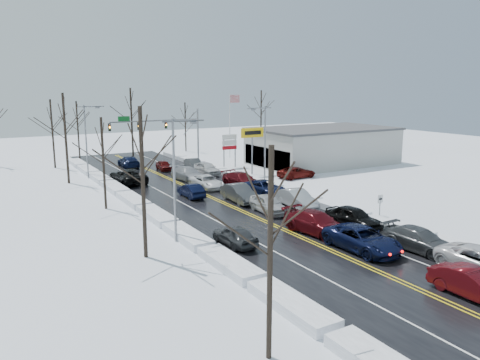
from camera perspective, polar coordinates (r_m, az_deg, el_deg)
ground at (r=42.16m, az=0.81°, el=-4.07°), size 160.00×160.00×0.00m
road_surface at (r=43.82m, az=-0.55°, el=-3.47°), size 14.00×84.00×0.01m
snow_bank_left at (r=40.72m, az=-9.90°, el=-4.80°), size 1.67×72.00×0.58m
snow_bank_right at (r=47.94m, az=7.37°, el=-2.27°), size 1.67×72.00×0.58m
traffic_signal_mast at (r=67.61m, az=-9.06°, el=6.34°), size 13.28×0.39×8.00m
tires_plus_sign at (r=60.09m, az=1.51°, el=5.40°), size 3.20×0.34×6.00m
used_vehicles_sign at (r=65.42m, az=-1.28°, el=4.41°), size 2.20×0.22×4.65m
speed_limit_sign at (r=40.79m, az=16.71°, el=-2.72°), size 0.55×0.09×2.35m
flagpole at (r=74.39m, az=-1.15°, el=7.27°), size 1.87×1.20×10.00m
dealership_building at (r=69.89m, az=10.07°, el=4.14°), size 20.40×12.40×5.30m
streetlight_ne at (r=53.85m, az=2.89°, el=5.04°), size 3.20×0.25×9.00m
streetlight_sw at (r=33.82m, az=-7.72°, el=1.20°), size 3.20×0.25×9.00m
streetlight_nw at (r=60.42m, az=-18.10°, el=5.18°), size 3.20×0.25×9.00m
tree_left_a at (r=18.53m, az=3.75°, el=-4.07°), size 3.60×3.60×9.00m
tree_left_b at (r=30.60m, az=-11.89°, el=3.18°), size 4.00×4.00×10.00m
tree_left_c at (r=44.36m, az=-16.42°, el=4.06°), size 3.40×3.40×8.50m
tree_left_d at (r=57.74m, az=-20.61°, el=6.78°), size 4.20×4.20×10.50m
tree_left_e at (r=69.68m, az=-21.99°, el=6.77°), size 3.80×3.80×9.50m
tree_far_b at (r=77.40m, az=-19.23°, el=7.07°), size 3.60×3.60×9.00m
tree_far_c at (r=77.36m, az=-13.13°, el=8.44°), size 4.40×4.40×11.00m
tree_far_d at (r=82.37m, az=-6.69°, el=7.60°), size 3.40×3.40×8.50m
tree_far_e at (r=90.34m, az=2.59°, el=8.87°), size 4.20×4.20×10.50m
queued_car_1 at (r=28.92m, az=26.45°, el=-12.70°), size 1.73×4.80×1.57m
queued_car_2 at (r=33.97m, az=14.62°, el=-8.30°), size 2.84×6.02×1.66m
queued_car_3 at (r=36.99m, az=9.25°, el=-6.44°), size 3.13×6.14×1.71m
queued_car_4 at (r=42.44m, az=3.47°, el=-3.99°), size 2.30×4.88×1.61m
queued_car_5 at (r=46.31m, az=-0.05°, el=-2.66°), size 2.06×5.30×1.72m
queued_car_6 at (r=52.54m, az=-4.08°, el=-1.00°), size 2.44×5.22×1.44m
queued_car_7 at (r=57.12m, az=-6.33°, el=-0.04°), size 3.01×5.86×1.63m
queued_car_8 at (r=64.41m, az=-9.24°, el=1.17°), size 1.95×4.04×1.33m
queued_car_11 at (r=35.10m, az=20.96°, el=-8.05°), size 2.53×5.57×1.58m
queued_car_12 at (r=39.10m, az=13.62°, el=-5.64°), size 2.45×5.18×1.71m
queued_car_13 at (r=44.44m, az=6.93°, el=-3.34°), size 2.22×5.28×1.70m
queued_car_14 at (r=49.31m, az=3.04°, el=-1.81°), size 2.97×5.65×1.52m
queued_car_15 at (r=53.19m, az=0.22°, el=-0.82°), size 2.99×5.79×1.61m
queued_car_16 at (r=60.52m, az=-4.04°, el=0.64°), size 2.08×4.89×1.65m
queued_car_17 at (r=64.07m, az=-5.64°, el=1.21°), size 2.22×4.82×1.53m
oncoming_car_0 at (r=48.49m, az=-5.97°, el=-2.08°), size 1.53×4.28×1.41m
oncoming_car_1 at (r=56.60m, az=-13.46°, el=-0.39°), size 3.36×6.42×1.72m
oncoming_car_2 at (r=68.07m, az=-13.39°, el=1.56°), size 2.36×5.42×1.55m
oncoming_car_3 at (r=33.98m, az=-0.63°, el=-7.91°), size 1.88×4.30×1.44m
parked_car_0 at (r=58.74m, az=6.90°, el=0.26°), size 5.11×2.51×1.39m
parked_car_1 at (r=63.91m, az=6.82°, el=1.16°), size 2.75×5.38×1.50m
parked_car_2 at (r=67.53m, az=2.31°, el=1.78°), size 1.83×3.98×1.32m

